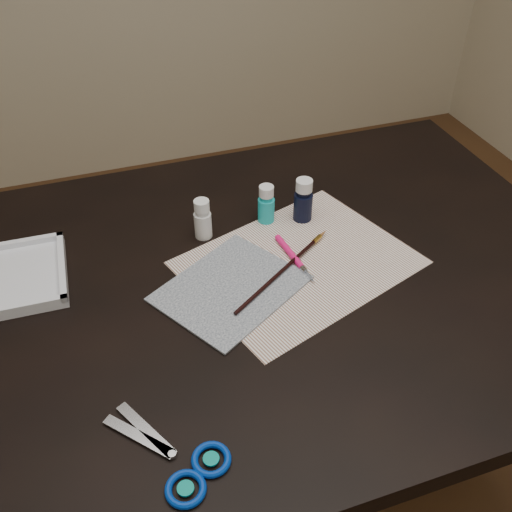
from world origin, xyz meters
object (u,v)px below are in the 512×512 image
object	(u,v)px
paper	(299,263)
palette_tray	(11,277)
paint_bottle_cyan	(266,204)
paint_bottle_navy	(303,200)
canvas	(231,288)
paint_bottle_white	(203,219)
scissors	(158,451)

from	to	relation	value
paper	palette_tray	size ratio (longest dim) A/B	2.09
paint_bottle_cyan	paint_bottle_navy	world-z (taller)	paint_bottle_navy
canvas	palette_tray	bearing A→B (deg)	158.45
paper	paint_bottle_white	xyz separation A→B (m)	(-0.15, 0.14, 0.04)
palette_tray	paint_bottle_white	bearing A→B (deg)	3.27
paper	paint_bottle_white	world-z (taller)	paint_bottle_white
canvas	paint_bottle_navy	size ratio (longest dim) A/B	2.57
paper	palette_tray	world-z (taller)	palette_tray
paper	paint_bottle_cyan	world-z (taller)	paint_bottle_cyan
paint_bottle_white	canvas	bearing A→B (deg)	-87.91
paper	scissors	distance (m)	0.45
palette_tray	canvas	bearing A→B (deg)	-21.55
palette_tray	paint_bottle_navy	bearing A→B (deg)	1.06
canvas	palette_tray	xyz separation A→B (m)	(-0.37, 0.15, 0.01)
paper	paint_bottle_white	bearing A→B (deg)	137.00
scissors	palette_tray	distance (m)	0.47
paint_bottle_white	palette_tray	world-z (taller)	paint_bottle_white
scissors	palette_tray	size ratio (longest dim) A/B	1.08
paint_bottle_cyan	palette_tray	xyz separation A→B (m)	(-0.50, -0.03, -0.03)
canvas	paint_bottle_cyan	distance (m)	0.22
paper	paint_bottle_cyan	distance (m)	0.15
scissors	palette_tray	bearing A→B (deg)	-18.63
canvas	paint_bottle_cyan	world-z (taller)	paint_bottle_cyan
scissors	paper	bearing A→B (deg)	-88.95
canvas	paint_bottle_white	distance (m)	0.17
paint_bottle_navy	paint_bottle_white	bearing A→B (deg)	177.19
paper	canvas	world-z (taller)	canvas
paint_bottle_navy	palette_tray	world-z (taller)	paint_bottle_navy
paint_bottle_navy	palette_tray	xyz separation A→B (m)	(-0.58, -0.01, -0.04)
canvas	paint_bottle_white	world-z (taller)	paint_bottle_white
palette_tray	paint_bottle_cyan	bearing A→B (deg)	3.29
paint_bottle_navy	scissors	bearing A→B (deg)	-131.73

